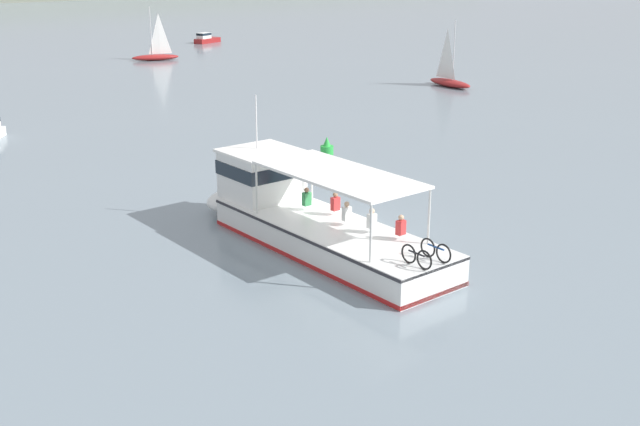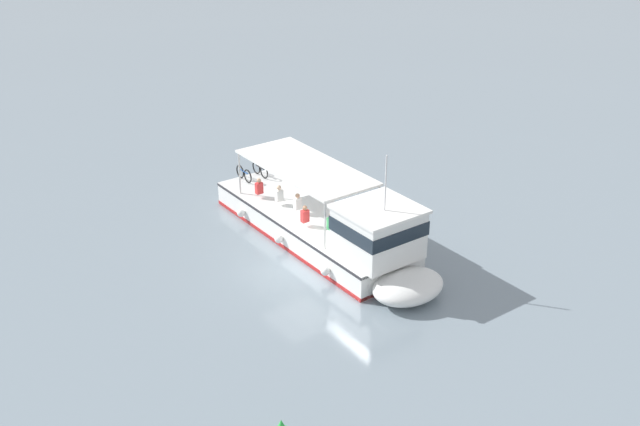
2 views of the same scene
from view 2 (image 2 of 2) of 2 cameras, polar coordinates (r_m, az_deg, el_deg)
ground_plane at (r=30.60m, az=-1.51°, el=-4.14°), size 400.00×400.00×0.00m
ferry_main at (r=31.29m, az=1.08°, el=-1.29°), size 3.72×12.91×5.32m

